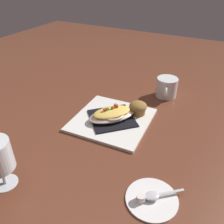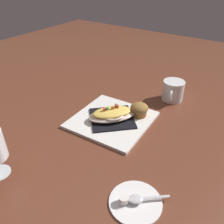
{
  "view_description": "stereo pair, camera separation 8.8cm",
  "coord_description": "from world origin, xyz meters",
  "px_view_note": "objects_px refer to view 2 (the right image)",
  "views": [
    {
      "loc": [
        -0.34,
        0.65,
        0.52
      ],
      "look_at": [
        0.0,
        0.0,
        0.04
      ],
      "focal_mm": 37.92,
      "sensor_mm": 36.0,
      "label": 1
    },
    {
      "loc": [
        -0.42,
        0.61,
        0.52
      ],
      "look_at": [
        0.0,
        0.0,
        0.04
      ],
      "focal_mm": 37.92,
      "sensor_mm": 36.0,
      "label": 2
    }
  ],
  "objects_px": {
    "coffee_mug": "(173,91)",
    "creamer_saucer": "(136,202)",
    "spoon": "(138,199)",
    "creamer_cup_0": "(124,199)",
    "muffin": "(139,109)",
    "square_plate": "(112,120)",
    "gratin_dish": "(112,114)"
  },
  "relations": [
    {
      "from": "gratin_dish",
      "to": "creamer_cup_0",
      "type": "relative_size",
      "value": 8.24
    },
    {
      "from": "muffin",
      "to": "creamer_saucer",
      "type": "relative_size",
      "value": 0.51
    },
    {
      "from": "muffin",
      "to": "creamer_saucer",
      "type": "height_order",
      "value": "muffin"
    },
    {
      "from": "gratin_dish",
      "to": "coffee_mug",
      "type": "height_order",
      "value": "coffee_mug"
    },
    {
      "from": "creamer_saucer",
      "to": "spoon",
      "type": "relative_size",
      "value": 1.45
    },
    {
      "from": "creamer_saucer",
      "to": "creamer_cup_0",
      "type": "relative_size",
      "value": 5.63
    },
    {
      "from": "spoon",
      "to": "coffee_mug",
      "type": "bearing_deg",
      "value": -76.35
    },
    {
      "from": "creamer_cup_0",
      "to": "muffin",
      "type": "bearing_deg",
      "value": -66.62
    },
    {
      "from": "muffin",
      "to": "spoon",
      "type": "relative_size",
      "value": 0.74
    },
    {
      "from": "spoon",
      "to": "square_plate",
      "type": "bearing_deg",
      "value": -45.63
    },
    {
      "from": "square_plate",
      "to": "gratin_dish",
      "type": "height_order",
      "value": "gratin_dish"
    },
    {
      "from": "muffin",
      "to": "spoon",
      "type": "xyz_separation_m",
      "value": [
        -0.18,
        0.34,
        -0.02
      ]
    },
    {
      "from": "square_plate",
      "to": "creamer_cup_0",
      "type": "relative_size",
      "value": 11.44
    },
    {
      "from": "coffee_mug",
      "to": "creamer_saucer",
      "type": "xyz_separation_m",
      "value": [
        -0.13,
        0.55,
        -0.03
      ]
    },
    {
      "from": "muffin",
      "to": "coffee_mug",
      "type": "distance_m",
      "value": 0.21
    },
    {
      "from": "creamer_cup_0",
      "to": "coffee_mug",
      "type": "bearing_deg",
      "value": -79.46
    },
    {
      "from": "muffin",
      "to": "square_plate",
      "type": "bearing_deg",
      "value": 47.7
    },
    {
      "from": "spoon",
      "to": "creamer_cup_0",
      "type": "distance_m",
      "value": 0.04
    },
    {
      "from": "square_plate",
      "to": "gratin_dish",
      "type": "xyz_separation_m",
      "value": [
        0.0,
        -0.0,
        0.03
      ]
    },
    {
      "from": "coffee_mug",
      "to": "creamer_cup_0",
      "type": "distance_m",
      "value": 0.58
    },
    {
      "from": "muffin",
      "to": "coffee_mug",
      "type": "relative_size",
      "value": 0.57
    },
    {
      "from": "coffee_mug",
      "to": "square_plate",
      "type": "bearing_deg",
      "value": 66.56
    },
    {
      "from": "coffee_mug",
      "to": "creamer_cup_0",
      "type": "height_order",
      "value": "coffee_mug"
    },
    {
      "from": "square_plate",
      "to": "gratin_dish",
      "type": "distance_m",
      "value": 0.03
    },
    {
      "from": "gratin_dish",
      "to": "coffee_mug",
      "type": "xyz_separation_m",
      "value": [
        -0.12,
        -0.28,
        0.01
      ]
    },
    {
      "from": "gratin_dish",
      "to": "creamer_saucer",
      "type": "relative_size",
      "value": 1.46
    },
    {
      "from": "coffee_mug",
      "to": "creamer_saucer",
      "type": "relative_size",
      "value": 0.9
    },
    {
      "from": "muffin",
      "to": "coffee_mug",
      "type": "xyz_separation_m",
      "value": [
        -0.05,
        -0.21,
        0.0
      ]
    },
    {
      "from": "gratin_dish",
      "to": "coffee_mug",
      "type": "distance_m",
      "value": 0.31
    },
    {
      "from": "muffin",
      "to": "creamer_cup_0",
      "type": "distance_m",
      "value": 0.4
    },
    {
      "from": "square_plate",
      "to": "creamer_saucer",
      "type": "height_order",
      "value": "same"
    },
    {
      "from": "coffee_mug",
      "to": "creamer_saucer",
      "type": "height_order",
      "value": "coffee_mug"
    }
  ]
}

